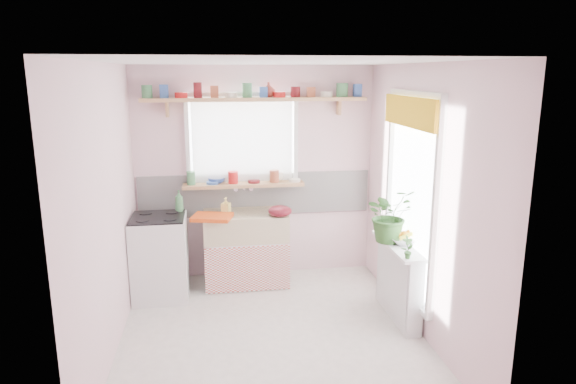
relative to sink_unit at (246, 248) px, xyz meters
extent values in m
plane|color=white|center=(0.15, -1.29, -0.43)|extent=(3.20, 3.20, 0.00)
plane|color=white|center=(0.15, -1.29, 2.07)|extent=(3.20, 3.20, 0.00)
plane|color=beige|center=(0.15, 0.31, 0.82)|extent=(2.80, 0.00, 2.80)
plane|color=beige|center=(0.15, -2.89, 0.82)|extent=(2.80, 0.00, 2.80)
plane|color=beige|center=(-1.25, -1.29, 0.82)|extent=(0.00, 3.20, 3.20)
plane|color=beige|center=(1.55, -1.29, 0.82)|extent=(0.00, 3.20, 3.20)
cube|color=white|center=(0.15, 0.29, 0.57)|extent=(2.74, 0.03, 0.50)
cube|color=#CB8395|center=(0.15, 0.29, 0.37)|extent=(2.74, 0.02, 0.12)
cube|color=white|center=(0.00, 0.30, 1.22)|extent=(1.20, 0.01, 1.00)
cube|color=white|center=(0.00, 0.24, 1.22)|extent=(1.15, 0.02, 0.95)
cube|color=white|center=(1.54, -1.09, 0.82)|extent=(0.01, 1.10, 1.90)
cube|color=gold|center=(1.46, -1.09, 1.63)|extent=(0.03, 1.20, 0.28)
cube|color=white|center=(0.00, 0.01, -0.16)|extent=(0.85, 0.55, 0.55)
cube|color=#C5473A|center=(0.00, -0.27, -0.16)|extent=(0.95, 0.02, 0.53)
cube|color=beige|center=(0.00, 0.01, 0.27)|extent=(0.95, 0.55, 0.30)
cylinder|color=silver|center=(0.00, 0.26, 0.67)|extent=(0.03, 0.22, 0.03)
cube|color=white|center=(-0.95, -0.24, 0.02)|extent=(0.58, 0.58, 0.90)
cube|color=black|center=(-0.95, -0.24, 0.47)|extent=(0.56, 0.56, 0.02)
cylinder|color=black|center=(-1.09, -0.38, 0.49)|extent=(0.14, 0.14, 0.01)
cylinder|color=black|center=(-0.81, -0.38, 0.49)|extent=(0.14, 0.14, 0.01)
cylinder|color=black|center=(-1.09, -0.10, 0.49)|extent=(0.14, 0.14, 0.01)
cylinder|color=black|center=(-0.81, -0.10, 0.49)|extent=(0.14, 0.14, 0.01)
cube|color=white|center=(1.45, -1.09, -0.06)|extent=(0.15, 0.90, 0.75)
cube|color=white|center=(1.42, -1.09, 0.33)|extent=(0.22, 0.95, 0.03)
cube|color=tan|center=(0.00, 0.19, 0.71)|extent=(1.40, 0.22, 0.04)
cube|color=tan|center=(0.15, 0.18, 1.69)|extent=(2.52, 0.24, 0.04)
cylinder|color=#3F7F4C|center=(-1.03, 0.18, 1.77)|extent=(0.11, 0.11, 0.12)
cylinder|color=#3359A5|center=(-0.85, 0.18, 1.77)|extent=(0.11, 0.11, 0.12)
cylinder|color=red|center=(-0.67, 0.18, 1.74)|extent=(0.11, 0.11, 0.06)
cylinder|color=#590F14|center=(-0.49, 0.18, 1.77)|extent=(0.11, 0.11, 0.12)
cylinder|color=#A55133|center=(-0.30, 0.18, 1.77)|extent=(0.11, 0.11, 0.12)
cylinder|color=silver|center=(-0.12, 0.18, 1.74)|extent=(0.11, 0.11, 0.06)
cylinder|color=#3F7F4C|center=(0.06, 0.18, 1.77)|extent=(0.11, 0.11, 0.12)
cylinder|color=#3359A5|center=(0.24, 0.18, 1.77)|extent=(0.11, 0.11, 0.12)
cylinder|color=red|center=(0.42, 0.18, 1.74)|extent=(0.11, 0.11, 0.06)
cylinder|color=#590F14|center=(0.60, 0.18, 1.77)|extent=(0.11, 0.11, 0.12)
cylinder|color=#A55133|center=(0.79, 0.18, 1.77)|extent=(0.11, 0.11, 0.12)
cylinder|color=silver|center=(0.97, 0.18, 1.74)|extent=(0.11, 0.11, 0.06)
cylinder|color=#3F7F4C|center=(1.15, 0.18, 1.77)|extent=(0.11, 0.11, 0.12)
cylinder|color=#3359A5|center=(1.33, 0.18, 1.77)|extent=(0.11, 0.11, 0.12)
cylinder|color=#3F7F4C|center=(-0.62, 0.19, 0.79)|extent=(0.11, 0.11, 0.12)
cylinder|color=#3359A5|center=(-0.37, 0.19, 0.79)|extent=(0.11, 0.11, 0.12)
cylinder|color=red|center=(-0.12, 0.19, 0.76)|extent=(0.11, 0.11, 0.06)
cylinder|color=#590F14|center=(0.12, 0.19, 0.79)|extent=(0.11, 0.11, 0.12)
cylinder|color=#A55133|center=(0.37, 0.19, 0.79)|extent=(0.11, 0.11, 0.12)
cylinder|color=silver|center=(0.62, 0.19, 0.76)|extent=(0.11, 0.11, 0.06)
cube|color=#E84E14|center=(-0.38, -0.19, 0.44)|extent=(0.48, 0.41, 0.04)
ellipsoid|color=maroon|center=(0.37, -0.19, 0.48)|extent=(0.33, 0.33, 0.12)
imported|color=#2E5B24|center=(1.36, -0.99, 0.62)|extent=(0.58, 0.54, 0.55)
imported|color=silver|center=(1.48, -1.09, 0.38)|extent=(0.31, 0.31, 0.07)
imported|color=#316628|center=(1.36, -1.49, 0.45)|extent=(0.13, 0.10, 0.21)
imported|color=#EBD768|center=(-0.22, -0.03, 0.52)|extent=(0.12, 0.12, 0.20)
imported|color=white|center=(0.40, 0.25, 0.78)|extent=(0.16, 0.16, 0.11)
imported|color=#304D9C|center=(-0.31, 0.25, 0.76)|extent=(0.20, 0.20, 0.06)
imported|color=#95372D|center=(0.31, 0.24, 1.79)|extent=(0.18, 0.18, 0.17)
imported|color=#458B52|center=(-0.73, -0.06, 0.60)|extent=(0.11, 0.11, 0.24)
sphere|color=orange|center=(1.48, -1.09, 0.43)|extent=(0.08, 0.08, 0.08)
sphere|color=orange|center=(1.54, -1.06, 0.43)|extent=(0.08, 0.08, 0.08)
sphere|color=orange|center=(1.43, -1.07, 0.43)|extent=(0.08, 0.08, 0.08)
cylinder|color=yellow|center=(1.50, -1.14, 0.44)|extent=(0.18, 0.04, 0.10)
camera|label=1|loc=(-0.35, -5.66, 1.98)|focal=32.00mm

